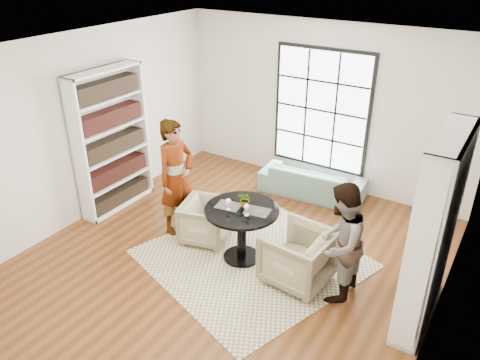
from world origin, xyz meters
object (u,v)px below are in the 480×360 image
Objects in this scene: person_left at (176,177)px; flower_centerpiece at (245,199)px; sofa at (312,181)px; armchair_left at (207,221)px; pedestal_table at (242,223)px; person_right at (340,243)px; armchair_right at (298,257)px; wine_glass_left at (228,202)px; wine_glass_right at (247,207)px.

person_left is 1.27m from flower_centerpiece.
sofa is 2.34m from armchair_left.
sofa is (0.04, 2.34, -0.33)m from pedestal_table.
person_right reaches higher than sofa.
armchair_right is 1.06m from flower_centerpiece.
wine_glass_left is (0.57, -0.24, 0.63)m from armchair_left.
person_right is at bearing 3.70° from wine_glass_left.
armchair_left is at bearing 176.64° from flower_centerpiece.
armchair_left is 0.81m from person_left.
pedestal_table is 0.92m from armchair_right.
wine_glass_left is (-0.18, -2.45, 0.69)m from sofa.
pedestal_table is 1.31m from person_left.
wine_glass_left is 0.99× the size of wine_glass_right.
armchair_right is 0.53× the size of person_right.
wine_glass_left is (-1.04, -0.10, 0.57)m from armchair_right.
flower_centerpiece is (-0.89, 0.10, 0.56)m from armchair_right.
armchair_left is 0.85× the size of armchair_right.
person_left reaches higher than wine_glass_right.
pedestal_table reaches higher than armchair_left.
person_left is at bearing -93.66° from person_right.
person_left reaches higher than flower_centerpiece.
armchair_right reaches higher than sofa.
flower_centerpiece reaches higher than armchair_right.
pedestal_table is 0.57× the size of person_left.
wine_glass_right is (0.11, -2.45, 0.69)m from sofa.
flower_centerpiece is (-1.44, 0.10, 0.14)m from person_right.
pedestal_table is 0.35m from flower_centerpiece.
wine_glass_right is at bearing -92.83° from person_left.
flower_centerpiece is (-0.14, 0.19, -0.01)m from wine_glass_right.
wine_glass_left is at bearing -95.62° from person_left.
pedestal_table is 0.40m from wine_glass_left.
sofa is at bearing -23.86° from person_left.
pedestal_table is at bearing -95.69° from flower_centerpiece.
sofa is 2.55m from wine_glass_left.
pedestal_table is 0.78m from armchair_left.
wine_glass_left is at bearing -86.98° from person_right.
person_left is at bearing 174.38° from pedestal_table.
pedestal_table is at bearing 142.91° from wine_glass_right.
wine_glass_left is 0.29m from wine_glass_right.
armchair_right is at bearing -87.07° from person_left.
armchair_left is (-0.72, 0.12, -0.27)m from pedestal_table.
armchair_left is at bearing -89.93° from armchair_right.
person_left reaches higher than sofa.
wine_glass_right is (0.86, -0.24, 0.63)m from armchair_left.
armchair_right is (0.86, -2.35, 0.11)m from sofa.
armchair_left is 0.39× the size of person_left.
armchair_left is at bearing 164.70° from wine_glass_right.
person_right is at bearing -0.65° from pedestal_table.
wine_glass_right is (0.15, -0.11, 0.36)m from pedestal_table.
person_right reaches higher than pedestal_table.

